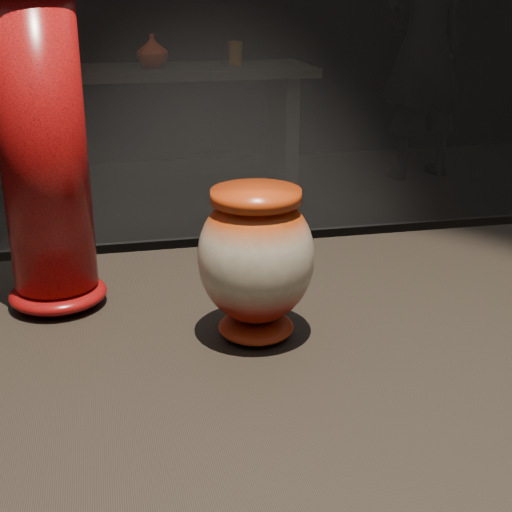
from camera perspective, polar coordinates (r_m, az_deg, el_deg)
The scene contains 7 objects.
main_vase at distance 0.87m, azimuth 0.00°, elevation -0.21°, with size 0.19×0.19×0.19m.
tall_vase at distance 0.98m, azimuth -16.57°, elevation 7.34°, with size 0.18×0.18×0.43m.
back_shelf at distance 4.23m, azimuth -9.36°, elevation 11.10°, with size 2.00×0.60×0.90m.
back_vase_left at distance 4.25m, azimuth -17.43°, elevation 15.10°, with size 0.14×0.14×0.15m, color #8B5314.
back_vase_mid at distance 4.15m, azimuth -8.30°, elevation 15.93°, with size 0.17×0.17×0.18m, color maroon.
back_vase_right at distance 4.25m, azimuth -1.67°, elevation 15.90°, with size 0.08×0.08×0.13m, color #8B5314.
visitor at distance 5.35m, azimuth 13.37°, elevation 15.97°, with size 0.68×0.45×1.86m, color black.
Camera 1 is at (-0.28, -0.74, 1.32)m, focal length 50.00 mm.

